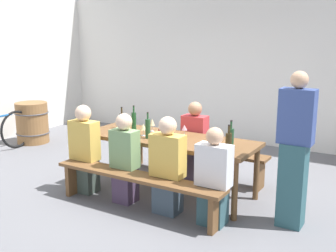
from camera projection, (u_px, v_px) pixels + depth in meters
The scene contains 22 objects.
ground_plane at pixel (168, 191), 5.48m from camera, with size 24.00×24.00×0.00m, color slate.
back_wall at pixel (253, 60), 7.71m from camera, with size 14.00×0.20×3.20m, color silver.
tasting_table at pixel (168, 143), 5.33m from camera, with size 2.34×0.83×0.75m.
bench_near at pixel (136, 182), 4.80m from camera, with size 2.24×0.30×0.45m.
bench_far at pixel (193, 153), 6.00m from camera, with size 2.24×0.30×0.45m.
wine_bottle_0 at pixel (148, 128), 5.24m from camera, with size 0.07×0.07×0.34m.
wine_bottle_1 at pixel (122, 120), 5.81m from camera, with size 0.07×0.07×0.31m.
wine_bottle_2 at pixel (229, 142), 4.63m from camera, with size 0.07×0.07×0.31m.
wine_bottle_3 at pixel (231, 137), 4.81m from camera, with size 0.07×0.07×0.33m.
wine_bottle_4 at pixel (134, 121), 5.73m from camera, with size 0.07×0.07×0.34m.
wine_glass_0 at pixel (143, 127), 5.37m from camera, with size 0.08×0.08×0.17m.
wine_glass_1 at pixel (160, 128), 5.32m from camera, with size 0.07×0.07×0.16m.
wine_glass_2 at pixel (184, 128), 5.32m from camera, with size 0.08×0.08×0.16m.
wine_glass_3 at pixel (152, 122), 5.61m from camera, with size 0.07×0.07×0.18m.
wine_glass_4 at pixel (127, 127), 5.41m from camera, with size 0.07×0.07×0.16m.
seated_guest_near_0 at pixel (85, 151), 5.36m from camera, with size 0.38×0.24×1.18m.
seated_guest_near_1 at pixel (125, 160), 5.03m from camera, with size 0.34×0.24×1.13m.
seated_guest_near_2 at pixel (168, 168), 4.72m from camera, with size 0.40×0.24×1.15m.
seated_guest_near_3 at pixel (214, 180), 4.43m from camera, with size 0.38×0.24×1.10m.
seated_guest_far_0 at pixel (195, 144), 5.78m from camera, with size 0.35×0.24×1.15m.
standing_host at pixel (294, 153), 4.33m from camera, with size 0.36×0.24×1.70m.
wine_barrel at pixel (32, 123), 7.93m from camera, with size 0.64×0.64×0.79m.
Camera 1 is at (2.68, -4.41, 2.04)m, focal length 43.63 mm.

